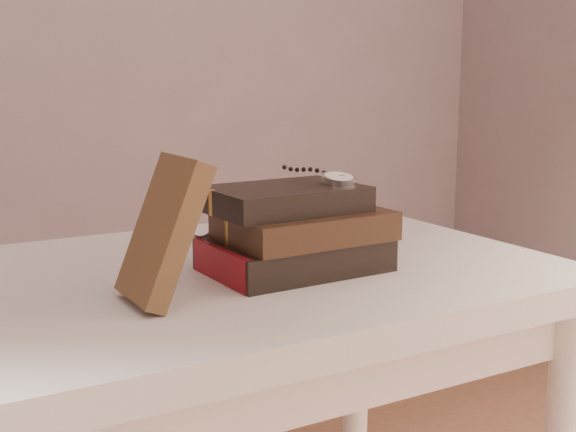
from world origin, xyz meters
TOP-DOWN VIEW (x-y plane):
  - table at (0.00, 0.35)m, footprint 1.00×0.60m
  - book_stack at (0.13, 0.29)m, footprint 0.24×0.17m
  - journal at (-0.07, 0.25)m, footprint 0.09×0.11m
  - pocket_watch at (0.19, 0.29)m, footprint 0.05×0.15m
  - eyeglasses at (0.05, 0.37)m, footprint 0.10×0.11m

SIDE VIEW (x-z plane):
  - table at x=0.00m, z-range 0.28..1.03m
  - book_stack at x=0.13m, z-range 0.75..0.86m
  - eyeglasses at x=0.05m, z-range 0.79..0.84m
  - journal at x=-0.07m, z-range 0.75..0.92m
  - pocket_watch at x=0.19m, z-range 0.86..0.88m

